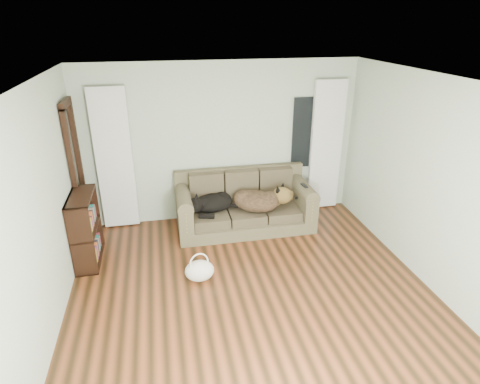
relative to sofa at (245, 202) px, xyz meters
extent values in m
plane|color=black|center=(-0.28, -1.97, -0.45)|extent=(5.00, 5.00, 0.00)
plane|color=white|center=(-0.28, -1.97, 2.15)|extent=(5.00, 5.00, 0.00)
cube|color=#A2BC99|center=(-0.28, 0.53, 0.85)|extent=(4.50, 0.04, 2.60)
cube|color=#A2BC99|center=(-2.53, -1.97, 0.85)|extent=(0.04, 5.00, 2.60)
cube|color=#A2BC99|center=(1.97, -1.97, 0.85)|extent=(0.04, 5.00, 2.60)
cube|color=white|center=(-1.98, 0.45, 0.70)|extent=(0.55, 0.08, 2.25)
cube|color=white|center=(1.52, 0.45, 0.70)|extent=(0.55, 0.08, 2.25)
cube|color=black|center=(1.17, 0.50, 0.95)|extent=(0.50, 0.03, 1.20)
cube|color=black|center=(-2.48, 0.07, 0.60)|extent=(0.07, 0.60, 2.10)
cube|color=#413F29|center=(0.00, 0.00, 0.00)|extent=(2.17, 0.94, 0.89)
ellipsoid|color=black|center=(-0.55, -0.01, 0.03)|extent=(0.70, 0.54, 0.27)
ellipsoid|color=black|center=(0.21, -0.11, 0.04)|extent=(0.95, 0.86, 0.34)
cube|color=black|center=(0.93, -0.17, 0.28)|extent=(0.07, 0.19, 0.02)
ellipsoid|color=silver|center=(-0.89, -1.31, -0.29)|extent=(0.41, 0.33, 0.28)
cube|color=black|center=(-2.37, -0.53, 0.05)|extent=(0.36, 0.83, 1.01)
camera|label=1|loc=(-1.27, -5.72, 2.74)|focal=30.00mm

